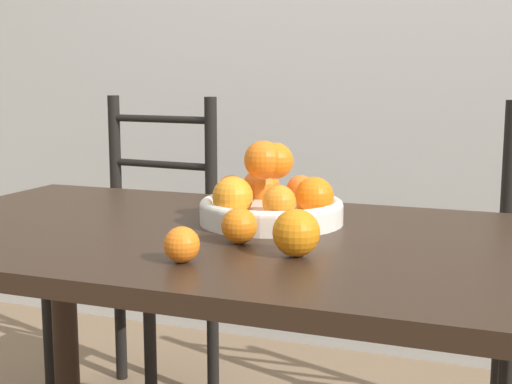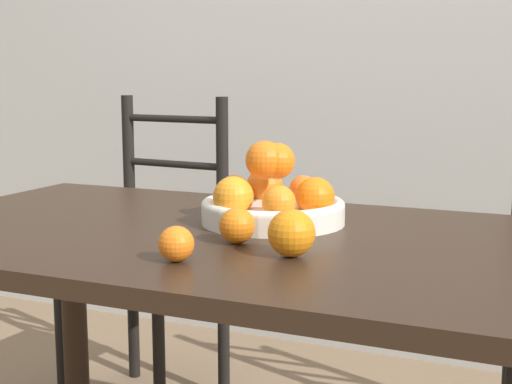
# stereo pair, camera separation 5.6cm
# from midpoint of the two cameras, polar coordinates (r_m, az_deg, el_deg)

# --- Properties ---
(wall_back) EXTENTS (8.00, 0.06, 2.60)m
(wall_back) POSITION_cam_midpoint_polar(r_m,az_deg,el_deg) (2.74, 12.27, 13.69)
(wall_back) COLOR beige
(wall_back) RESTS_ON ground_plane
(dining_table) EXTENTS (1.52, 0.81, 0.77)m
(dining_table) POSITION_cam_midpoint_polar(r_m,az_deg,el_deg) (1.43, 0.33, -7.78)
(dining_table) COLOR black
(dining_table) RESTS_ON ground_plane
(fruit_bowl) EXTENTS (0.30, 0.30, 0.17)m
(fruit_bowl) POSITION_cam_midpoint_polar(r_m,az_deg,el_deg) (1.49, 2.36, -0.59)
(fruit_bowl) COLOR silver
(fruit_bowl) RESTS_ON dining_table
(orange_loose_0) EXTENTS (0.08, 0.08, 0.08)m
(orange_loose_0) POSITION_cam_midpoint_polar(r_m,az_deg,el_deg) (1.22, 4.19, -3.30)
(orange_loose_0) COLOR orange
(orange_loose_0) RESTS_ON dining_table
(orange_loose_1) EXTENTS (0.06, 0.06, 0.06)m
(orange_loose_1) POSITION_cam_midpoint_polar(r_m,az_deg,el_deg) (1.19, -5.05, -4.16)
(orange_loose_1) COLOR orange
(orange_loose_1) RESTS_ON dining_table
(orange_loose_2) EXTENTS (0.07, 0.07, 0.07)m
(orange_loose_2) POSITION_cam_midpoint_polar(r_m,az_deg,el_deg) (1.31, -0.29, -2.71)
(orange_loose_2) COLOR orange
(orange_loose_2) RESTS_ON dining_table
(chair_left) EXTENTS (0.46, 0.44, 1.01)m
(chair_left) POSITION_cam_midpoint_polar(r_m,az_deg,el_deg) (2.34, -7.71, -5.48)
(chair_left) COLOR black
(chair_left) RESTS_ON ground_plane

